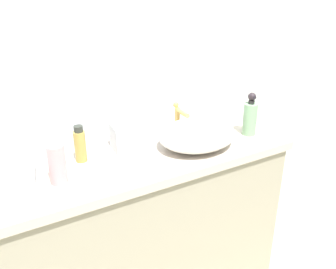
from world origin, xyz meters
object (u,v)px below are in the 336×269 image
(soap_dispenser, at_px, (250,117))
(perfume_bottle, at_px, (57,163))
(sink_basin, at_px, (197,135))
(tissue_box, at_px, (125,135))
(folded_hand_towel, at_px, (9,179))
(lotion_bottle, at_px, (80,145))

(soap_dispenser, distance_m, perfume_bottle, 0.99)
(sink_basin, xyz_separation_m, perfume_bottle, (-0.68, 0.00, 0.03))
(soap_dispenser, height_order, tissue_box, soap_dispenser)
(soap_dispenser, bearing_deg, folded_hand_towel, 175.11)
(soap_dispenser, distance_m, lotion_bottle, 0.87)
(perfume_bottle, bearing_deg, sink_basin, -0.06)
(lotion_bottle, height_order, folded_hand_towel, lotion_bottle)
(tissue_box, bearing_deg, soap_dispenser, -13.99)
(perfume_bottle, relative_size, folded_hand_towel, 0.96)
(sink_basin, height_order, lotion_bottle, lotion_bottle)
(sink_basin, xyz_separation_m, lotion_bottle, (-0.54, 0.14, 0.02))
(lotion_bottle, relative_size, perfume_bottle, 0.89)
(lotion_bottle, bearing_deg, tissue_box, 2.16)
(lotion_bottle, distance_m, tissue_box, 0.22)
(sink_basin, xyz_separation_m, tissue_box, (-0.32, 0.14, 0.01))
(soap_dispenser, relative_size, tissue_box, 1.35)
(perfume_bottle, bearing_deg, lotion_bottle, 44.73)
(lotion_bottle, bearing_deg, sink_basin, -14.11)
(lotion_bottle, bearing_deg, soap_dispenser, -9.89)
(lotion_bottle, height_order, tissue_box, lotion_bottle)
(sink_basin, xyz_separation_m, folded_hand_towel, (-0.86, 0.09, -0.04))
(soap_dispenser, distance_m, folded_hand_towel, 1.18)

